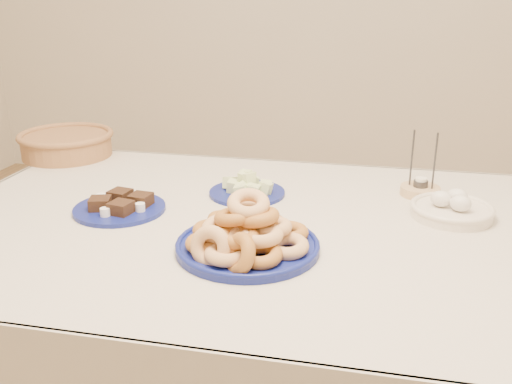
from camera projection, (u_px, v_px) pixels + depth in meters
dining_table at (260, 260)px, 1.49m from camera, size 1.71×1.11×0.75m
donut_platter at (246, 236)px, 1.28m from camera, size 0.43×0.43×0.15m
melon_plate at (247, 189)px, 1.63m from camera, size 0.28×0.28×0.08m
brownie_plate at (120, 206)px, 1.52m from camera, size 0.27×0.27×0.04m
wicker_basket at (67, 143)px, 2.01m from camera, size 0.39×0.39×0.09m
candle_holder at (420, 189)px, 1.64m from camera, size 0.14×0.14×0.19m
egg_bowl at (452, 209)px, 1.48m from camera, size 0.26×0.26×0.07m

